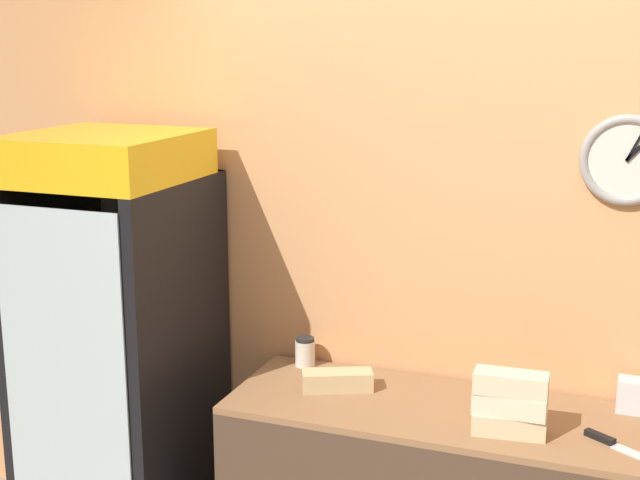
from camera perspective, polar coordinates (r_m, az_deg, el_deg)
The scene contains 9 objects.
wall_back at distance 3.46m, azimuth 10.25°, elevation -1.16°, with size 5.20×0.09×2.70m.
beverage_cooler at distance 3.73m, azimuth -12.36°, elevation -5.99°, with size 0.63×0.73×1.82m.
sandwich_stack_bottom at distance 3.14m, azimuth 11.99°, elevation -11.44°, with size 0.25×0.13×0.07m.
sandwich_stack_middle at distance 3.11m, azimuth 12.06°, elevation -10.21°, with size 0.25×0.11×0.07m.
sandwich_stack_top at distance 3.08m, azimuth 12.13°, elevation -8.95°, with size 0.25×0.11×0.07m.
sandwich_flat_left at distance 3.43m, azimuth 1.12°, elevation -8.98°, with size 0.28×0.20×0.07m.
chefs_knife at distance 3.16m, azimuth 18.21°, elevation -12.25°, with size 0.27×0.18×0.02m.
condiment_jar at distance 3.66m, azimuth -0.96°, elevation -7.17°, with size 0.08×0.08×0.12m.
napkin_dispenser at distance 3.43m, azimuth 19.40°, elevation -9.37°, with size 0.11×0.09×0.12m.
Camera 1 is at (0.59, -2.13, 2.20)m, focal length 50.00 mm.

